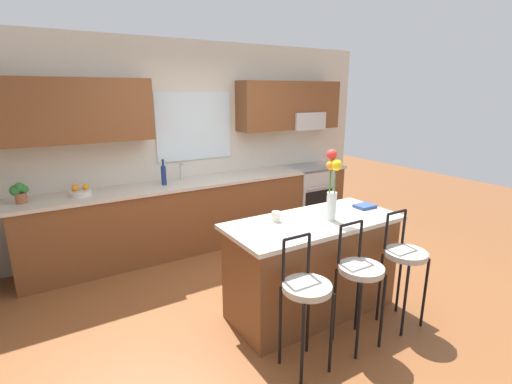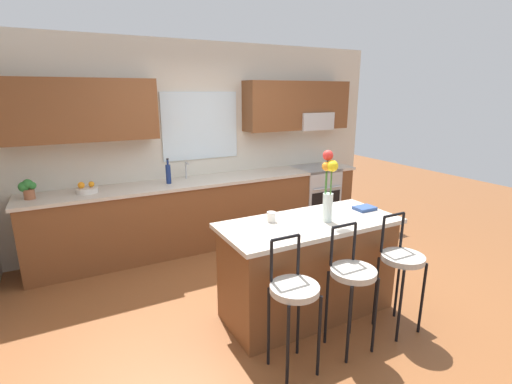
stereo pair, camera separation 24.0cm
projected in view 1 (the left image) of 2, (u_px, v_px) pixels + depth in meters
name	position (u px, v px, depth m)	size (l,w,h in m)	color
ground_plane	(276.00, 300.00, 3.78)	(14.00, 14.00, 0.00)	brown
back_wall_assembly	(197.00, 133.00, 5.04)	(5.60, 0.50, 2.70)	beige
counter_run	(206.00, 212.00, 5.06)	(4.56, 0.64, 0.92)	brown
sink_faucet	(181.00, 169.00, 4.88)	(0.02, 0.13, 0.23)	#B7BABC
oven_range	(307.00, 195.00, 5.91)	(0.60, 0.64, 0.92)	#B7BABC
kitchen_island	(312.00, 266.00, 3.50)	(1.65, 0.74, 0.92)	brown
bar_stool_near	(306.00, 293.00, 2.70)	(0.36, 0.36, 1.04)	black
bar_stool_middle	(360.00, 274.00, 2.97)	(0.36, 0.36, 1.04)	black
bar_stool_far	(405.00, 259.00, 3.25)	(0.36, 0.36, 1.04)	black
flower_vase	(333.00, 180.00, 3.29)	(0.15, 0.15, 0.64)	silver
mug_ceramic	(276.00, 216.00, 3.34)	(0.08, 0.08, 0.09)	silver
cookbook	(365.00, 206.00, 3.74)	(0.20, 0.15, 0.03)	navy
fruit_bowl_oranges	(81.00, 192.00, 4.17)	(0.24, 0.24, 0.13)	silver
bottle_olive_oil	(164.00, 175.00, 4.63)	(0.06, 0.06, 0.32)	navy
potted_plant_small	(19.00, 192.00, 3.86)	(0.18, 0.12, 0.22)	#9E5B3D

